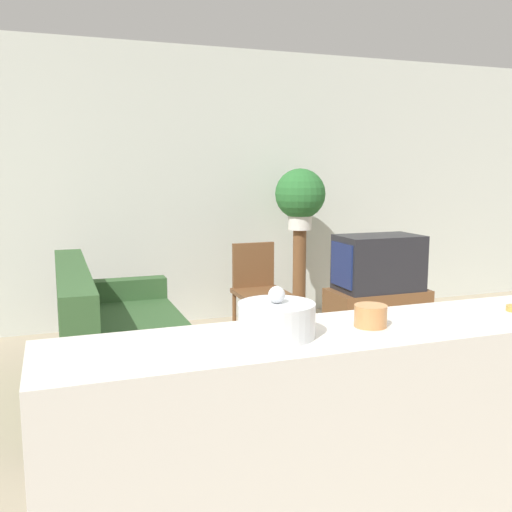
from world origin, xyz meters
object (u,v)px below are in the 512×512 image
Objects in this scene: couch at (120,348)px; wooden_chair at (258,286)px; potted_plant at (300,196)px; decorative_bowl at (277,319)px; television at (378,263)px.

couch is 2.12× the size of wooden_chair.
couch is at bearing -146.74° from potted_plant.
couch is at bearing 96.54° from decorative_bowl.
television is at bearing 5.71° from couch.
decorative_bowl is (-1.90, -2.45, 0.30)m from television.
television is 3.11m from decorative_bowl.
couch is at bearing -146.28° from wooden_chair.
decorative_bowl is at bearing -109.02° from wooden_chair.
potted_plant is at bearing 64.73° from decorative_bowl.
potted_plant is at bearing 32.17° from wooden_chair.
decorative_bowl is at bearing -115.27° from potted_plant.
couch is 1.61m from wooden_chair.
couch is 2.47m from potted_plant.
decorative_bowl reaches higher than television.
wooden_chair is 3.35m from decorative_bowl.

